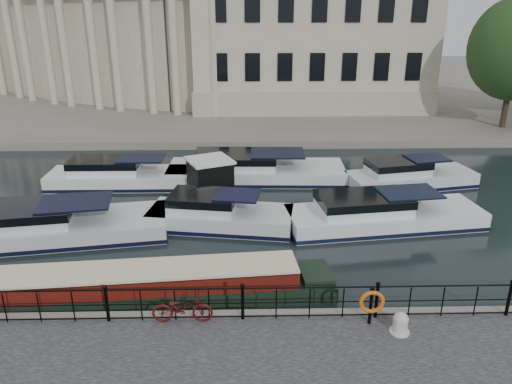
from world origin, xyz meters
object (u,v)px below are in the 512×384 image
bicycle (182,308)px  life_ring_post (372,302)px  narrowboat (144,290)px  harbour_hut (210,181)px  mooring_bollard (400,323)px

bicycle → life_ring_post: 5.54m
narrowboat → bicycle: bearing=-57.5°
life_ring_post → harbour_hut: size_ratio=0.34×
bicycle → harbour_hut: 11.33m
mooring_bollard → harbour_hut: harbour_hut is taller
mooring_bollard → life_ring_post: size_ratio=0.54×
mooring_bollard → narrowboat: 8.33m
bicycle → life_ring_post: life_ring_post is taller
bicycle → mooring_bollard: bearing=-96.4°
bicycle → mooring_bollard: size_ratio=2.72×
life_ring_post → harbour_hut: harbour_hut is taller
mooring_bollard → narrowboat: (-7.86, 2.71, -0.49)m
bicycle → life_ring_post: size_ratio=1.47×
mooring_bollard → narrowboat: size_ratio=0.05×
narrowboat → life_ring_post: bearing=-23.2°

